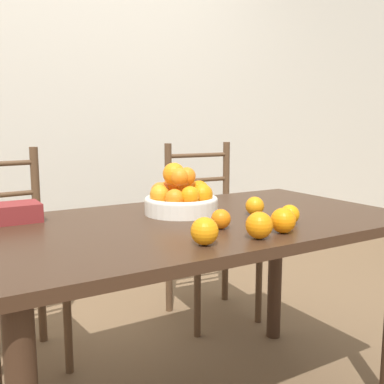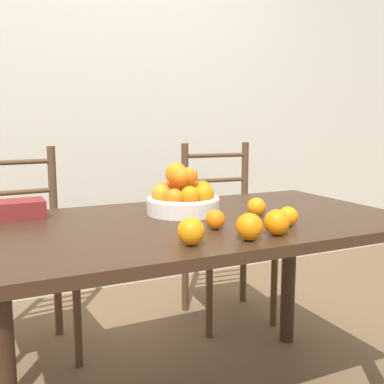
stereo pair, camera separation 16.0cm
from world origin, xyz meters
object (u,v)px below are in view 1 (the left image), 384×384
object	(u,v)px
orange_loose_0	(205,231)
orange_loose_5	(221,219)
orange_loose_3	(255,206)
orange_loose_4	(259,225)
chair_right	(209,234)
orange_loose_1	(290,214)
orange_loose_2	(283,220)
chair_left	(5,264)
book_stack	(8,213)
fruit_bowl	(181,197)

from	to	relation	value
orange_loose_0	orange_loose_5	world-z (taller)	orange_loose_0
orange_loose_3	orange_loose_4	world-z (taller)	orange_loose_4
orange_loose_5	chair_right	world-z (taller)	chair_right
orange_loose_4	chair_right	bearing A→B (deg)	63.85
orange_loose_5	orange_loose_1	bearing A→B (deg)	-15.28
orange_loose_1	orange_loose_3	bearing A→B (deg)	92.30
orange_loose_2	orange_loose_4	size ratio (longest dim) A/B	0.98
orange_loose_2	chair_left	distance (m)	1.28
orange_loose_0	book_stack	size ratio (longest dim) A/B	0.38
orange_loose_4	book_stack	xyz separation A→B (m)	(-0.60, 0.61, -0.01)
chair_left	book_stack	size ratio (longest dim) A/B	4.68
chair_right	orange_loose_2	bearing A→B (deg)	-107.30
orange_loose_3	chair_left	bearing A→B (deg)	133.66
orange_loose_3	book_stack	bearing A→B (deg)	157.03
orange_loose_0	orange_loose_1	bearing A→B (deg)	10.74
orange_loose_2	orange_loose_3	size ratio (longest dim) A/B	1.14
orange_loose_0	orange_loose_3	world-z (taller)	orange_loose_0
orange_loose_5	chair_left	size ratio (longest dim) A/B	0.07
orange_loose_0	chair_left	bearing A→B (deg)	110.00
orange_loose_2	fruit_bowl	bearing A→B (deg)	105.73
orange_loose_2	chair_left	world-z (taller)	chair_left
orange_loose_3	orange_loose_2	bearing A→B (deg)	-110.49
orange_loose_2	book_stack	xyz separation A→B (m)	(-0.70, 0.60, -0.01)
chair_right	book_stack	size ratio (longest dim) A/B	4.68
fruit_bowl	orange_loose_1	size ratio (longest dim) A/B	4.16
orange_loose_0	orange_loose_3	distance (m)	0.45
orange_loose_2	orange_loose_5	world-z (taller)	orange_loose_2
orange_loose_2	orange_loose_5	size ratio (longest dim) A/B	1.23
orange_loose_1	orange_loose_5	size ratio (longest dim) A/B	1.03
orange_loose_3	chair_right	world-z (taller)	chair_right
chair_left	orange_loose_5	bearing A→B (deg)	-64.70
orange_loose_0	chair_right	bearing A→B (deg)	56.20
orange_loose_0	book_stack	bearing A→B (deg)	125.65
chair_right	orange_loose_3	bearing A→B (deg)	-107.66
orange_loose_5	chair_right	distance (m)	1.11
orange_loose_3	orange_loose_5	xyz separation A→B (m)	(-0.23, -0.11, -0.00)
orange_loose_4	fruit_bowl	bearing A→B (deg)	91.68
orange_loose_5	chair_left	bearing A→B (deg)	120.32
orange_loose_4	orange_loose_5	size ratio (longest dim) A/B	1.26
fruit_bowl	orange_loose_0	bearing A→B (deg)	-111.01
orange_loose_2	book_stack	bearing A→B (deg)	139.74
orange_loose_1	chair_left	size ratio (longest dim) A/B	0.07
orange_loose_3	chair_left	size ratio (longest dim) A/B	0.07
orange_loose_1	orange_loose_4	xyz separation A→B (m)	(-0.21, -0.10, 0.01)
orange_loose_5	book_stack	xyz separation A→B (m)	(-0.57, 0.45, -0.00)
book_stack	chair_left	bearing A→B (deg)	84.73
chair_left	chair_right	xyz separation A→B (m)	(1.08, 0.00, 0.00)
orange_loose_3	orange_loose_5	bearing A→B (deg)	-153.92
orange_loose_2	chair_right	size ratio (longest dim) A/B	0.08
chair_left	chair_right	bearing A→B (deg)	-5.01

